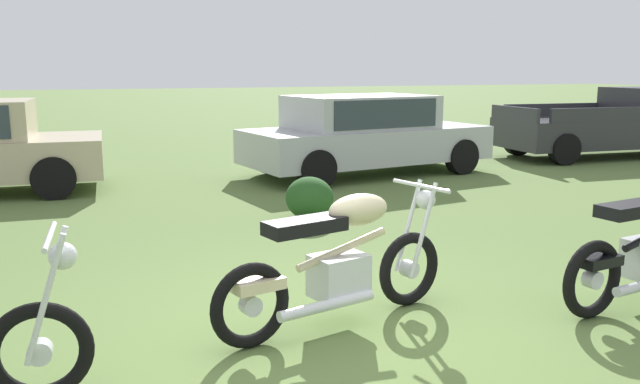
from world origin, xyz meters
name	(u,v)px	position (x,y,z in m)	size (l,w,h in m)	color
ground_plane	(336,336)	(0.00, 0.00, 0.00)	(120.00, 120.00, 0.00)	#567038
motorcycle_cream	(340,261)	(0.12, 0.21, 0.49)	(2.04, 0.84, 1.02)	black
car_silver	(364,131)	(3.32, 6.57, 0.80)	(4.66, 2.44, 1.43)	#B2B5BA
pickup_truck_charcoal	(628,122)	(9.83, 6.79, 0.75)	(5.40, 2.15, 1.49)	#2D2D33
shrub_low	(310,198)	(1.14, 3.57, 0.27)	(0.61, 0.67, 0.55)	#234D1E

